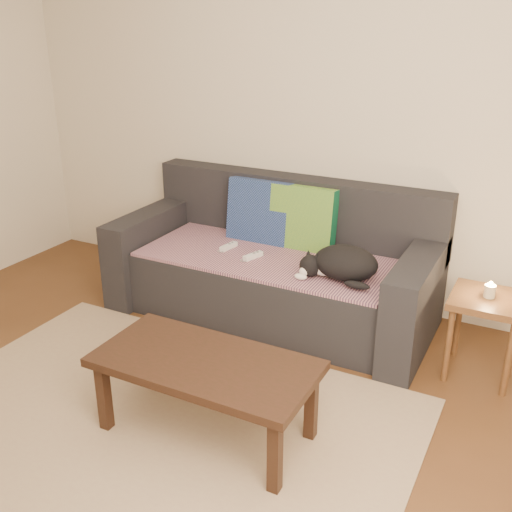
# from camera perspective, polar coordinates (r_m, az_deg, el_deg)

# --- Properties ---
(ground) EXTENTS (4.50, 4.50, 0.00)m
(ground) POSITION_cam_1_polar(r_m,az_deg,el_deg) (3.01, -11.97, -17.40)
(ground) COLOR brown
(ground) RESTS_ON ground
(back_wall) EXTENTS (4.50, 0.04, 2.60)m
(back_wall) POSITION_cam_1_polar(r_m,az_deg,el_deg) (4.10, 4.65, 13.68)
(back_wall) COLOR beige
(back_wall) RESTS_ON ground
(sofa) EXTENTS (2.10, 0.94, 0.87)m
(sofa) POSITION_cam_1_polar(r_m,az_deg,el_deg) (3.99, 1.82, -1.30)
(sofa) COLOR #232328
(sofa) RESTS_ON ground
(throw_blanket) EXTENTS (1.66, 0.74, 0.02)m
(throw_blanket) POSITION_cam_1_polar(r_m,az_deg,el_deg) (3.87, 1.25, -0.14)
(throw_blanket) COLOR #3C2443
(throw_blanket) RESTS_ON sofa
(cushion_navy) EXTENTS (0.45, 0.17, 0.46)m
(cushion_navy) POSITION_cam_1_polar(r_m,az_deg,el_deg) (4.10, 0.36, 4.15)
(cushion_navy) COLOR #11254A
(cushion_navy) RESTS_ON throw_blanket
(cushion_green) EXTENTS (0.44, 0.16, 0.45)m
(cushion_green) POSITION_cam_1_polar(r_m,az_deg,el_deg) (3.98, 4.47, 3.49)
(cushion_green) COLOR #0D5738
(cushion_green) RESTS_ON throw_blanket
(cat) EXTENTS (0.50, 0.38, 0.20)m
(cat) POSITION_cam_1_polar(r_m,az_deg,el_deg) (3.54, 8.23, -0.71)
(cat) COLOR black
(cat) RESTS_ON throw_blanket
(wii_remote_a) EXTENTS (0.08, 0.15, 0.03)m
(wii_remote_a) POSITION_cam_1_polar(r_m,az_deg,el_deg) (3.83, -0.28, 0.01)
(wii_remote_a) COLOR white
(wii_remote_a) RESTS_ON throw_blanket
(wii_remote_b) EXTENTS (0.06, 0.15, 0.03)m
(wii_remote_b) POSITION_cam_1_polar(r_m,az_deg,el_deg) (3.99, -2.63, 0.91)
(wii_remote_b) COLOR white
(wii_remote_b) RESTS_ON throw_blanket
(side_table) EXTENTS (0.38, 0.38, 0.48)m
(side_table) POSITION_cam_1_polar(r_m,az_deg,el_deg) (3.49, 21.10, -4.92)
(side_table) COLOR brown
(side_table) RESTS_ON ground
(candle) EXTENTS (0.06, 0.06, 0.09)m
(candle) POSITION_cam_1_polar(r_m,az_deg,el_deg) (3.44, 21.37, -3.10)
(candle) COLOR beige
(candle) RESTS_ON side_table
(rug) EXTENTS (2.50, 1.80, 0.01)m
(rug) POSITION_cam_1_polar(r_m,az_deg,el_deg) (3.10, -10.19, -15.84)
(rug) COLOR tan
(rug) RESTS_ON ground
(coffee_table) EXTENTS (1.03, 0.52, 0.41)m
(coffee_table) POSITION_cam_1_polar(r_m,az_deg,el_deg) (2.83, -4.85, -10.73)
(coffee_table) COLOR black
(coffee_table) RESTS_ON rug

